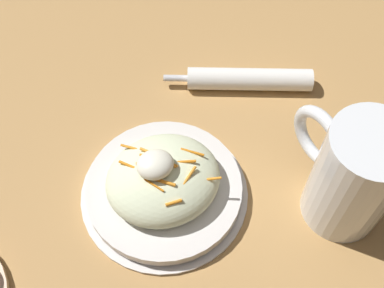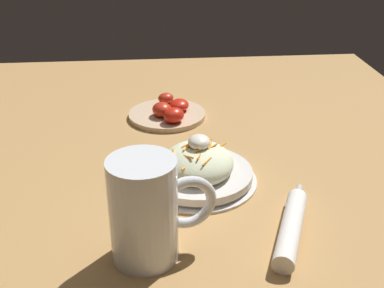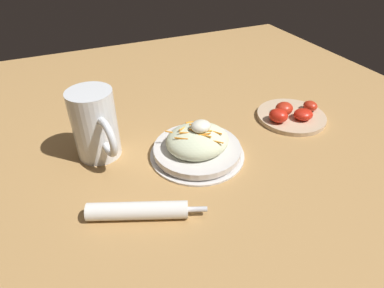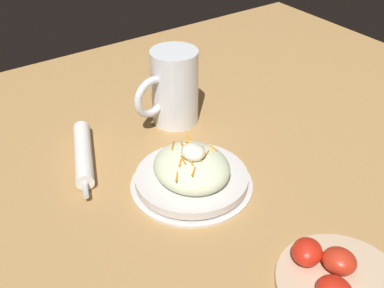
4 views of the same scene
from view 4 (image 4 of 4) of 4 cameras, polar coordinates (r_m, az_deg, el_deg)
name	(u,v)px [view 4 (image 4 of 4)]	position (r m, az deg, el deg)	size (l,w,h in m)	color
ground_plane	(261,181)	(0.89, 8.11, -4.31)	(1.43, 1.43, 0.00)	#B2844C
salad_plate	(192,173)	(0.85, -0.04, -3.45)	(0.22, 0.22, 0.09)	silver
beer_mug	(174,92)	(1.02, -2.16, 6.16)	(0.10, 0.16, 0.16)	white
napkin_roll	(83,154)	(0.94, -12.68, -1.16)	(0.21, 0.10, 0.03)	white
tomato_plate	(338,279)	(0.73, 16.80, -14.98)	(0.18, 0.18, 0.05)	#D1B28E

